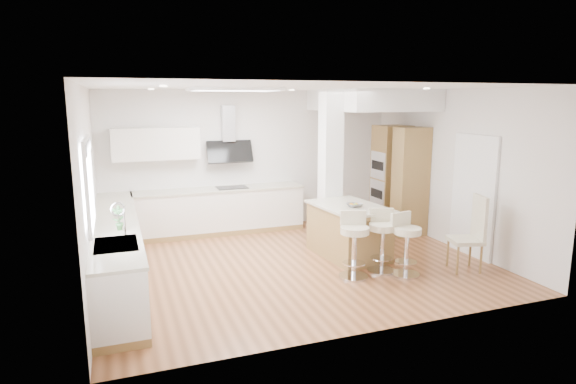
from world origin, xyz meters
name	(u,v)px	position (x,y,z in m)	size (l,w,h in m)	color
ground	(295,263)	(0.00, 0.00, 0.00)	(6.00, 6.00, 0.00)	#A0633B
ceiling	(295,263)	(0.00, 0.00, 0.00)	(6.00, 5.00, 0.02)	white
wall_back	(252,160)	(0.00, 2.50, 1.40)	(6.00, 0.04, 2.80)	white
wall_left	(89,190)	(-3.00, 0.00, 1.40)	(0.04, 5.00, 2.80)	white
wall_right	(453,169)	(3.00, 0.00, 1.40)	(0.04, 5.00, 2.80)	white
skylight	(235,89)	(-0.79, 0.60, 2.77)	(4.10, 2.10, 0.06)	white
window_left	(88,179)	(-2.96, -0.90, 1.69)	(0.06, 1.28, 1.07)	white
doorway_right	(473,197)	(2.97, -0.60, 1.00)	(0.05, 1.00, 2.10)	#413A33
counter_left	(117,249)	(-2.70, 0.23, 0.46)	(0.63, 4.50, 1.35)	#9E7A43
counter_back	(211,199)	(-0.91, 2.22, 0.70)	(3.62, 0.63, 2.50)	#9E7A43
pillar	(330,167)	(1.05, 0.95, 1.40)	(0.35, 0.35, 2.80)	white
soffit	(371,100)	(2.10, 1.40, 2.60)	(1.78, 2.20, 0.40)	white
oven_column	(398,179)	(2.68, 1.23, 1.05)	(0.63, 1.21, 2.10)	#9E7A43
peninsula	(349,230)	(0.99, 0.06, 0.44)	(1.10, 1.53, 0.95)	#9E7A43
bar_stool_a	(354,241)	(0.61, -0.87, 0.56)	(0.56, 0.56, 0.99)	silver
bar_stool_b	(382,237)	(1.13, -0.79, 0.54)	(0.56, 0.56, 0.97)	silver
bar_stool_c	(406,241)	(1.38, -1.06, 0.53)	(0.49, 0.49, 0.95)	silver
dining_chair	(472,231)	(2.46, -1.22, 0.63)	(0.56, 0.56, 1.18)	beige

